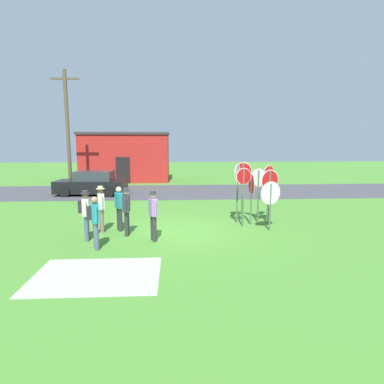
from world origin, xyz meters
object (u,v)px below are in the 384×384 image
object	(u,v)px
stop_sign_leaning_left	(243,181)
stop_sign_rear_right	(259,186)
stop_sign_far_back	(251,190)
person_holding_notes	(101,206)
parked_car_on_street	(92,184)
person_in_teal	(85,212)
stop_sign_nearest	(237,183)
stop_sign_center_cluster	(270,187)
stop_sign_rear_left	(243,188)
person_with_sunhat	(127,209)
utility_pole	(68,129)
person_in_dark_shirt	(153,213)
stop_sign_leaning_right	(269,184)
person_on_left	(95,219)
stop_sign_low_front	(270,197)
person_in_blue	(119,206)

from	to	relation	value
stop_sign_leaning_left	stop_sign_rear_right	size ratio (longest dim) A/B	1.11
stop_sign_far_back	stop_sign_leaning_left	world-z (taller)	stop_sign_leaning_left
person_holding_notes	stop_sign_far_back	bearing A→B (deg)	7.72
parked_car_on_street	stop_sign_leaning_left	distance (m)	10.91
stop_sign_far_back	stop_sign_leaning_left	distance (m)	0.74
stop_sign_rear_right	person_in_teal	xyz separation A→B (m)	(-6.52, -2.25, -0.53)
stop_sign_nearest	stop_sign_center_cluster	bearing A→B (deg)	-12.61
person_in_teal	person_holding_notes	size ratio (longest dim) A/B	1.00
stop_sign_rear_left	person_with_sunhat	world-z (taller)	stop_sign_rear_left
stop_sign_rear_left	stop_sign_center_cluster	world-z (taller)	stop_sign_rear_left
utility_pole	stop_sign_rear_right	size ratio (longest dim) A/B	3.52
stop_sign_nearest	person_holding_notes	world-z (taller)	stop_sign_nearest
stop_sign_leaning_left	person_with_sunhat	size ratio (longest dim) A/B	1.44
person_in_dark_shirt	person_in_teal	bearing A→B (deg)	176.17
stop_sign_leaning_right	person_on_left	size ratio (longest dim) A/B	1.41
stop_sign_center_cluster	person_with_sunhat	xyz separation A→B (m)	(-5.56, -1.31, -0.56)
stop_sign_far_back	person_in_teal	bearing A→B (deg)	-163.22
stop_sign_far_back	stop_sign_leaning_left	bearing A→B (deg)	108.19
parked_car_on_street	stop_sign_rear_right	bearing A→B (deg)	-40.88
person_in_teal	person_on_left	xyz separation A→B (m)	(0.53, -0.97, -0.03)
person_holding_notes	person_on_left	world-z (taller)	person_holding_notes
stop_sign_nearest	person_in_teal	bearing A→B (deg)	-159.18
stop_sign_far_back	stop_sign_leaning_right	size ratio (longest dim) A/B	0.88
stop_sign_rear_right	stop_sign_leaning_right	xyz separation A→B (m)	(0.47, 0.19, 0.05)
parked_car_on_street	utility_pole	bearing A→B (deg)	137.20
stop_sign_far_back	stop_sign_nearest	xyz separation A→B (m)	(-0.52, 0.29, 0.27)
stop_sign_leaning_right	stop_sign_center_cluster	distance (m)	0.61
stop_sign_rear_right	stop_sign_low_front	xyz separation A→B (m)	(0.13, -1.30, -0.27)
parked_car_on_street	stop_sign_low_front	size ratio (longest dim) A/B	2.34
stop_sign_center_cluster	stop_sign_rear_left	bearing A→B (deg)	-165.52
stop_sign_leaning_left	person_on_left	world-z (taller)	stop_sign_leaning_left
stop_sign_leaning_right	person_with_sunhat	world-z (taller)	stop_sign_leaning_right
utility_pole	stop_sign_far_back	world-z (taller)	utility_pole
parked_car_on_street	person_on_left	bearing A→B (deg)	-75.90
utility_pole	person_on_left	bearing A→B (deg)	-69.93
person_with_sunhat	person_in_blue	size ratio (longest dim) A/B	1.03
person_in_dark_shirt	parked_car_on_street	bearing A→B (deg)	114.24
stop_sign_far_back	person_with_sunhat	bearing A→B (deg)	-164.84
utility_pole	stop_sign_nearest	world-z (taller)	utility_pole
stop_sign_nearest	parked_car_on_street	bearing A→B (deg)	135.49
person_in_teal	person_holding_notes	bearing A→B (deg)	74.32
stop_sign_leaning_right	person_in_blue	size ratio (longest dim) A/B	1.41
stop_sign_rear_right	stop_sign_leaning_right	distance (m)	0.51
parked_car_on_street	person_in_dark_shirt	size ratio (longest dim) A/B	2.53
parked_car_on_street	stop_sign_far_back	xyz separation A→B (m)	(8.28, -7.92, 0.74)
stop_sign_nearest	stop_sign_leaning_right	distance (m)	1.42
person_in_teal	utility_pole	bearing A→B (deg)	109.29
stop_sign_nearest	person_in_blue	world-z (taller)	stop_sign_nearest
stop_sign_nearest	person_in_teal	xyz separation A→B (m)	(-5.60, -2.13, -0.69)
stop_sign_leaning_left	stop_sign_leaning_right	bearing A→B (deg)	-3.01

